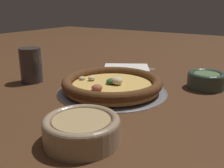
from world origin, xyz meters
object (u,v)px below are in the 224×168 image
pizza_tray (112,91)px  drinking_cup (31,65)px  bowl_near (82,128)px  bowl_far (206,79)px  pizza (112,84)px  napkin (126,67)px  fork (127,67)px

pizza_tray → drinking_cup: (-0.26, -0.05, 0.05)m
bowl_near → bowl_far: bearing=76.5°
pizza_tray → bowl_near: size_ratio=2.23×
pizza → napkin: pizza is taller
bowl_near → napkin: bearing=111.9°
pizza → napkin: 0.28m
bowl_far → napkin: bearing=164.9°
pizza → drinking_cup: 0.27m
pizza_tray → drinking_cup: 0.27m
bowl_near → bowl_far: size_ratio=1.30×
fork → pizza: bearing=101.9°
pizza_tray → bowl_near: (0.10, -0.25, 0.02)m
napkin → fork: (-0.01, 0.01, -0.00)m
drinking_cup → fork: 0.36m
bowl_far → drinking_cup: (-0.47, -0.23, 0.03)m
pizza → fork: bearing=112.2°
pizza → fork: size_ratio=1.41×
pizza_tray → napkin: napkin is taller
pizza → bowl_near: bearing=-68.0°
drinking_cup → fork: bearing=65.6°
drinking_cup → napkin: 0.35m
bowl_far → pizza_tray: bearing=-139.7°
pizza_tray → napkin: 0.28m
pizza → napkin: (-0.10, 0.26, -0.02)m
pizza → fork: (-0.11, 0.27, -0.02)m
bowl_far → drinking_cup: drinking_cup is taller
bowl_far → bowl_near: bearing=-103.5°
bowl_near → bowl_far: (0.10, 0.43, 0.00)m
pizza → bowl_near: (0.10, -0.25, 0.00)m
drinking_cup → fork: drinking_cup is taller
pizza → bowl_near: 0.27m
drinking_cup → pizza_tray: bearing=11.6°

